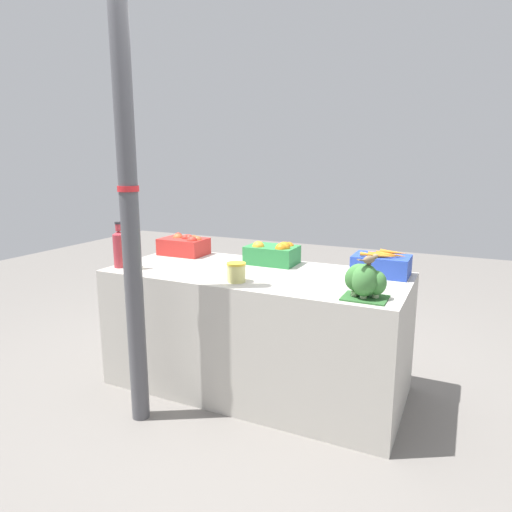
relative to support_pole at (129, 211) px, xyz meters
name	(u,v)px	position (x,y,z in m)	size (l,w,h in m)	color
ground_plane	(256,385)	(0.44, 0.62, -1.19)	(10.00, 10.00, 0.00)	slate
market_table	(256,330)	(0.44, 0.62, -0.80)	(1.84, 0.81, 0.77)	#B7B2A8
support_pole	(129,211)	(0.00, 0.00, 0.00)	(0.11, 0.11, 2.37)	#4C4C51
apple_crate	(185,245)	(-0.26, 0.87, -0.35)	(0.33, 0.23, 0.15)	red
orange_crate	(274,253)	(0.45, 0.87, -0.35)	(0.33, 0.23, 0.16)	#2D8442
carrot_crate	(382,264)	(1.16, 0.87, -0.35)	(0.33, 0.23, 0.16)	#2847B7
broccoli_pile	(364,280)	(1.16, 0.36, -0.33)	(0.22, 0.19, 0.18)	#2D602D
juice_bottle_ruby	(119,248)	(-0.41, 0.36, -0.29)	(0.08, 0.08, 0.30)	#B2333D
juice_bottle_amber	(134,253)	(-0.30, 0.36, -0.32)	(0.06, 0.06, 0.24)	gold
pickle_jar	(237,272)	(0.44, 0.36, -0.36)	(0.11, 0.11, 0.11)	#D1CC75
sparrow_bird	(370,259)	(1.19, 0.34, -0.21)	(0.08, 0.12, 0.05)	#4C3D2D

